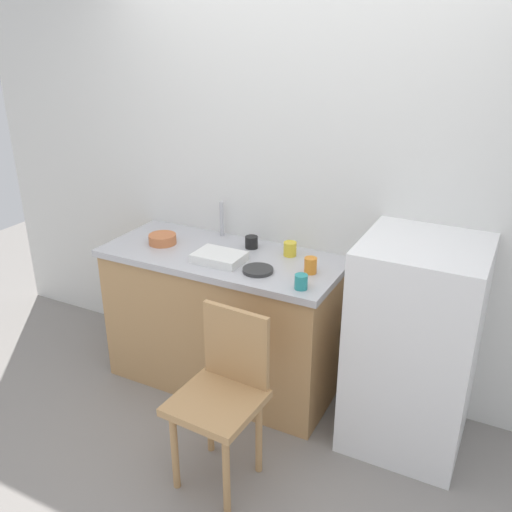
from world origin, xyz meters
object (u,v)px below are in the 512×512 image
cup_teal (301,282)px  cup_orange (311,265)px  cup_yellow (290,249)px  refrigerator (413,346)px  terracotta_bowl (163,239)px  hotplate (258,270)px  cup_black (251,242)px  dish_tray (219,257)px  chair (223,391)px

cup_teal → cup_orange: size_ratio=0.87×
cup_teal → cup_yellow: (-0.23, 0.37, 0.00)m
refrigerator → cup_yellow: 0.87m
cup_yellow → cup_orange: bearing=-40.9°
refrigerator → cup_teal: (-0.56, -0.21, 0.34)m
terracotta_bowl → hotplate: size_ratio=1.00×
cup_yellow → cup_black: bearing=179.2°
dish_tray → cup_black: cup_black is taller
terracotta_bowl → hotplate: 0.72m
refrigerator → cup_yellow: bearing=168.7°
cup_orange → cup_teal: bearing=-81.6°
refrigerator → chair: refrigerator is taller
terracotta_bowl → refrigerator: bearing=1.0°
chair → cup_orange: bearing=79.6°
dish_tray → cup_teal: cup_teal is taller
dish_tray → cup_teal: (0.55, -0.11, 0.01)m
dish_tray → cup_black: (0.07, 0.26, 0.01)m
dish_tray → cup_yellow: size_ratio=3.35×
refrigerator → cup_yellow: (-0.79, 0.16, 0.35)m
refrigerator → cup_teal: bearing=-159.0°
cup_teal → cup_yellow: size_ratio=0.93×
dish_tray → terracotta_bowl: size_ratio=1.65×
refrigerator → chair: size_ratio=1.31×
terracotta_bowl → cup_yellow: (0.78, 0.18, 0.01)m
chair → refrigerator: bearing=45.7°
chair → hotplate: hotplate is taller
chair → cup_black: cup_black is taller
hotplate → cup_yellow: (0.06, 0.29, 0.03)m
chair → terracotta_bowl: (-0.81, 0.67, 0.42)m
chair → terracotta_bowl: 1.13m
hotplate → chair: bearing=-80.2°
refrigerator → chair: (-0.75, -0.69, -0.08)m
chair → cup_black: 1.00m
dish_tray → cup_black: bearing=75.5°
cup_yellow → hotplate: bearing=-102.4°
refrigerator → cup_black: (-1.04, 0.16, 0.34)m
chair → hotplate: bearing=102.9°
chair → cup_orange: 0.82m
hotplate → cup_yellow: size_ratio=2.03×
refrigerator → cup_teal: size_ratio=15.01×
cup_orange → cup_yellow: bearing=139.1°
chair → dish_tray: 0.80m
refrigerator → cup_black: 1.11m
cup_teal → cup_yellow: bearing=121.4°
cup_black → cup_orange: (0.45, -0.17, 0.01)m
hotplate → cup_black: (-0.19, 0.29, 0.03)m
cup_black → cup_orange: size_ratio=0.87×
dish_tray → cup_yellow: 0.42m
cup_orange → terracotta_bowl: bearing=-179.2°
terracotta_bowl → cup_black: 0.55m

